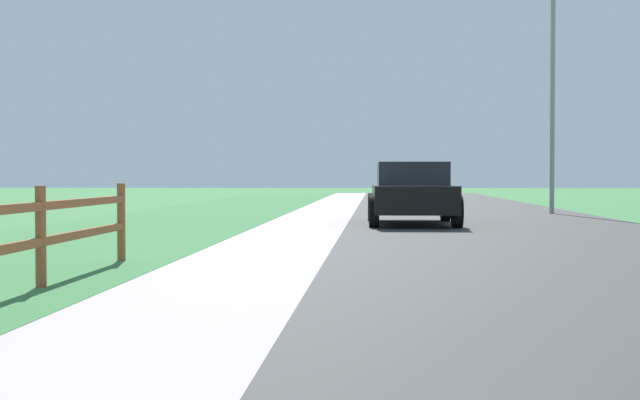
# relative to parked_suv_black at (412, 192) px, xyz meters

# --- Properties ---
(ground_plane) EXTENTS (120.00, 120.00, 0.00)m
(ground_plane) POSITION_rel_parked_suv_black_xyz_m (-1.53, 3.47, -0.75)
(ground_plane) COLOR #39753E
(road_asphalt) EXTENTS (7.00, 66.00, 0.01)m
(road_asphalt) POSITION_rel_parked_suv_black_xyz_m (1.97, 5.47, -0.75)
(road_asphalt) COLOR #373737
(road_asphalt) RESTS_ON ground
(curb_concrete) EXTENTS (6.00, 66.00, 0.01)m
(curb_concrete) POSITION_rel_parked_suv_black_xyz_m (-4.53, 5.47, -0.75)
(curb_concrete) COLOR #AFA1A3
(curb_concrete) RESTS_ON ground
(grass_verge) EXTENTS (5.00, 66.00, 0.00)m
(grass_verge) POSITION_rel_parked_suv_black_xyz_m (-6.03, 5.47, -0.75)
(grass_verge) COLOR #39753E
(grass_verge) RESTS_ON ground
(parked_suv_black) EXTENTS (2.12, 4.53, 1.47)m
(parked_suv_black) POSITION_rel_parked_suv_black_xyz_m (0.00, 0.00, 0.00)
(parked_suv_black) COLOR black
(parked_suv_black) RESTS_ON ground
(street_lamp) EXTENTS (1.17, 0.20, 6.87)m
(street_lamp) POSITION_rel_parked_suv_black_xyz_m (4.57, 6.27, 3.29)
(street_lamp) COLOR gray
(street_lamp) RESTS_ON ground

